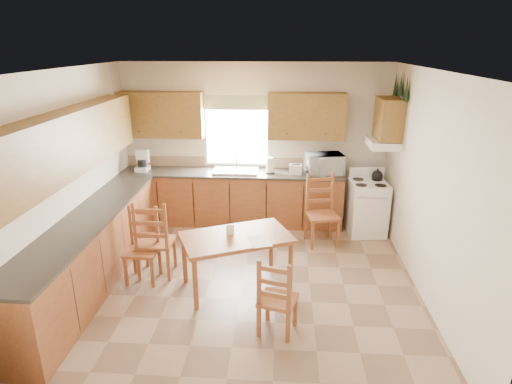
# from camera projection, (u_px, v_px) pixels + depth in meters

# --- Properties ---
(floor) EXTENTS (4.50, 4.50, 0.00)m
(floor) POSITION_uv_depth(u_px,v_px,m) (243.00, 281.00, 5.68)
(floor) COLOR #8B6E55
(floor) RESTS_ON ground
(ceiling) EXTENTS (4.50, 4.50, 0.00)m
(ceiling) POSITION_uv_depth(u_px,v_px,m) (241.00, 70.00, 4.78)
(ceiling) COLOR brown
(ceiling) RESTS_ON floor
(wall_left) EXTENTS (4.50, 4.50, 0.00)m
(wall_left) POSITION_uv_depth(u_px,v_px,m) (64.00, 181.00, 5.37)
(wall_left) COLOR beige
(wall_left) RESTS_ON floor
(wall_right) EXTENTS (4.50, 4.50, 0.00)m
(wall_right) POSITION_uv_depth(u_px,v_px,m) (430.00, 188.00, 5.10)
(wall_right) COLOR beige
(wall_right) RESTS_ON floor
(wall_back) EXTENTS (4.50, 4.50, 0.00)m
(wall_back) POSITION_uv_depth(u_px,v_px,m) (255.00, 143.00, 7.35)
(wall_back) COLOR beige
(wall_back) RESTS_ON floor
(wall_front) EXTENTS (4.50, 4.50, 0.00)m
(wall_front) POSITION_uv_depth(u_px,v_px,m) (213.00, 281.00, 3.11)
(wall_front) COLOR beige
(wall_front) RESTS_ON floor
(lower_cab_back) EXTENTS (3.75, 0.60, 0.88)m
(lower_cab_back) POSITION_uv_depth(u_px,v_px,m) (232.00, 198.00, 7.39)
(lower_cab_back) COLOR brown
(lower_cab_back) RESTS_ON floor
(lower_cab_left) EXTENTS (0.60, 3.60, 0.88)m
(lower_cab_left) POSITION_uv_depth(u_px,v_px,m) (91.00, 252.00, 5.51)
(lower_cab_left) COLOR brown
(lower_cab_left) RESTS_ON floor
(counter_back) EXTENTS (3.75, 0.63, 0.04)m
(counter_back) POSITION_uv_depth(u_px,v_px,m) (231.00, 173.00, 7.24)
(counter_back) COLOR #36312B
(counter_back) RESTS_ON lower_cab_back
(counter_left) EXTENTS (0.63, 3.60, 0.04)m
(counter_left) POSITION_uv_depth(u_px,v_px,m) (87.00, 219.00, 5.36)
(counter_left) COLOR #36312B
(counter_left) RESTS_ON lower_cab_left
(backsplash) EXTENTS (3.75, 0.01, 0.18)m
(backsplash) POSITION_uv_depth(u_px,v_px,m) (233.00, 162.00, 7.48)
(backsplash) COLOR #8F7259
(backsplash) RESTS_ON counter_back
(upper_cab_back_left) EXTENTS (1.41, 0.33, 0.75)m
(upper_cab_back_left) POSITION_uv_depth(u_px,v_px,m) (161.00, 115.00, 7.12)
(upper_cab_back_left) COLOR brown
(upper_cab_back_left) RESTS_ON wall_back
(upper_cab_back_right) EXTENTS (1.25, 0.33, 0.75)m
(upper_cab_back_right) POSITION_uv_depth(u_px,v_px,m) (306.00, 116.00, 6.98)
(upper_cab_back_right) COLOR brown
(upper_cab_back_right) RESTS_ON wall_back
(upper_cab_left) EXTENTS (0.33, 3.60, 0.75)m
(upper_cab_left) POSITION_uv_depth(u_px,v_px,m) (65.00, 144.00, 5.05)
(upper_cab_left) COLOR brown
(upper_cab_left) RESTS_ON wall_left
(upper_cab_stove) EXTENTS (0.33, 0.62, 0.62)m
(upper_cab_stove) POSITION_uv_depth(u_px,v_px,m) (389.00, 119.00, 6.48)
(upper_cab_stove) COLOR brown
(upper_cab_stove) RESTS_ON wall_right
(range_hood) EXTENTS (0.44, 0.62, 0.12)m
(range_hood) POSITION_uv_depth(u_px,v_px,m) (383.00, 143.00, 6.61)
(range_hood) COLOR white
(range_hood) RESTS_ON wall_right
(window_frame) EXTENTS (1.13, 0.02, 1.18)m
(window_frame) POSITION_uv_depth(u_px,v_px,m) (237.00, 132.00, 7.27)
(window_frame) COLOR white
(window_frame) RESTS_ON wall_back
(window_pane) EXTENTS (1.05, 0.01, 1.10)m
(window_pane) POSITION_uv_depth(u_px,v_px,m) (237.00, 132.00, 7.27)
(window_pane) COLOR white
(window_pane) RESTS_ON wall_back
(window_valance) EXTENTS (1.19, 0.01, 0.24)m
(window_valance) POSITION_uv_depth(u_px,v_px,m) (236.00, 103.00, 7.08)
(window_valance) COLOR #476537
(window_valance) RESTS_ON wall_back
(sink_basin) EXTENTS (0.75, 0.45, 0.04)m
(sink_basin) POSITION_uv_depth(u_px,v_px,m) (236.00, 171.00, 7.22)
(sink_basin) COLOR silver
(sink_basin) RESTS_ON counter_back
(pine_decal_a) EXTENTS (0.22, 0.22, 0.36)m
(pine_decal_a) POSITION_uv_depth(u_px,v_px,m) (407.00, 88.00, 6.01)
(pine_decal_a) COLOR black
(pine_decal_a) RESTS_ON wall_right
(pine_decal_b) EXTENTS (0.22, 0.22, 0.36)m
(pine_decal_b) POSITION_uv_depth(u_px,v_px,m) (401.00, 83.00, 6.30)
(pine_decal_b) COLOR black
(pine_decal_b) RESTS_ON wall_right
(pine_decal_c) EXTENTS (0.22, 0.22, 0.36)m
(pine_decal_c) POSITION_uv_depth(u_px,v_px,m) (396.00, 84.00, 6.61)
(pine_decal_c) COLOR black
(pine_decal_c) RESTS_ON wall_right
(stove) EXTENTS (0.62, 0.64, 0.86)m
(stove) POSITION_uv_depth(u_px,v_px,m) (367.00, 208.00, 6.98)
(stove) COLOR white
(stove) RESTS_ON floor
(coffeemaker) EXTENTS (0.22, 0.26, 0.33)m
(coffeemaker) POSITION_uv_depth(u_px,v_px,m) (142.00, 161.00, 7.25)
(coffeemaker) COLOR white
(coffeemaker) RESTS_ON counter_back
(paper_towel) EXTENTS (0.15, 0.15, 0.27)m
(paper_towel) POSITION_uv_depth(u_px,v_px,m) (270.00, 165.00, 7.12)
(paper_towel) COLOR white
(paper_towel) RESTS_ON counter_back
(toaster) EXTENTS (0.22, 0.16, 0.17)m
(toaster) POSITION_uv_depth(u_px,v_px,m) (296.00, 169.00, 7.08)
(toaster) COLOR white
(toaster) RESTS_ON counter_back
(microwave) EXTENTS (0.63, 0.51, 0.34)m
(microwave) POSITION_uv_depth(u_px,v_px,m) (324.00, 164.00, 7.08)
(microwave) COLOR white
(microwave) RESTS_ON counter_back
(dining_table) EXTENTS (1.53, 1.24, 0.71)m
(dining_table) POSITION_uv_depth(u_px,v_px,m) (237.00, 261.00, 5.44)
(dining_table) COLOR brown
(dining_table) RESTS_ON floor
(chair_near_left) EXTENTS (0.46, 0.44, 1.08)m
(chair_near_left) POSITION_uv_depth(u_px,v_px,m) (156.00, 237.00, 5.69)
(chair_near_left) COLOR brown
(chair_near_left) RESTS_ON floor
(chair_near_right) EXTENTS (0.47, 0.45, 0.91)m
(chair_near_right) POSITION_uv_depth(u_px,v_px,m) (278.00, 295.00, 4.55)
(chair_near_right) COLOR brown
(chair_near_right) RESTS_ON floor
(chair_far_left) EXTENTS (0.42, 0.40, 0.98)m
(chair_far_left) POSITION_uv_depth(u_px,v_px,m) (141.00, 247.00, 5.55)
(chair_far_left) COLOR brown
(chair_far_left) RESTS_ON floor
(chair_far_right) EXTENTS (0.54, 0.52, 1.09)m
(chair_far_right) POSITION_uv_depth(u_px,v_px,m) (323.00, 211.00, 6.56)
(chair_far_right) COLOR brown
(chair_far_right) RESTS_ON floor
(table_paper) EXTENTS (0.32, 0.37, 0.00)m
(table_paper) POSITION_uv_depth(u_px,v_px,m) (260.00, 241.00, 5.17)
(table_paper) COLOR white
(table_paper) RESTS_ON dining_table
(table_card) EXTENTS (0.10, 0.03, 0.13)m
(table_card) POSITION_uv_depth(u_px,v_px,m) (230.00, 230.00, 5.34)
(table_card) COLOR white
(table_card) RESTS_ON dining_table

